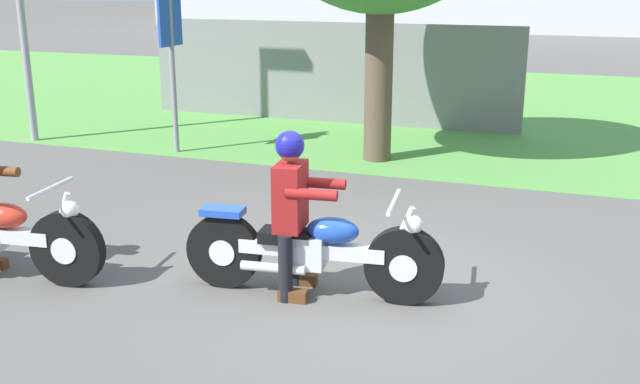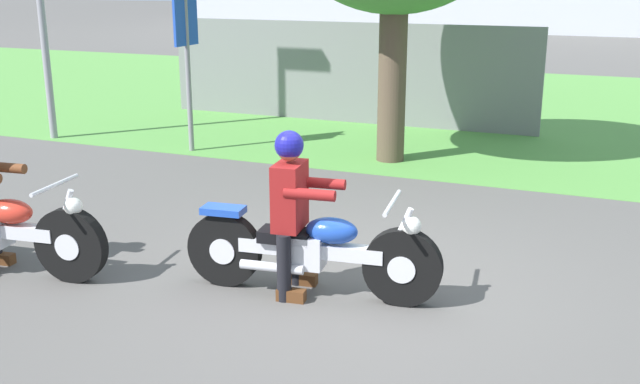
% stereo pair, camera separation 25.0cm
% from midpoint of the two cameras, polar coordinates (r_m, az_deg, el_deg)
% --- Properties ---
extents(ground, '(120.00, 120.00, 0.00)m').
position_cam_midpoint_polar(ground, '(6.55, 3.78, -7.27)').
color(ground, '#565451').
extents(grass_verge, '(60.00, 12.00, 0.01)m').
position_cam_midpoint_polar(grass_verge, '(15.68, 15.37, 6.16)').
color(grass_verge, '#549342').
rests_on(grass_verge, ground).
extents(motorcycle_lead, '(2.21, 0.66, 0.88)m').
position_cam_midpoint_polar(motorcycle_lead, '(6.25, 0.49, -4.49)').
color(motorcycle_lead, black).
rests_on(motorcycle_lead, ground).
extents(rider_lead, '(0.59, 0.51, 1.41)m').
position_cam_midpoint_polar(rider_lead, '(6.16, -1.00, -0.63)').
color(rider_lead, black).
rests_on(rider_lead, ground).
extents(sign_banner, '(0.08, 0.60, 2.60)m').
position_cam_midpoint_polar(sign_banner, '(11.39, -9.57, 11.61)').
color(sign_banner, gray).
rests_on(sign_banner, ground).
extents(fence_segment, '(7.00, 0.06, 1.80)m').
position_cam_midpoint_polar(fence_segment, '(13.69, 2.41, 9.11)').
color(fence_segment, slate).
rests_on(fence_segment, ground).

